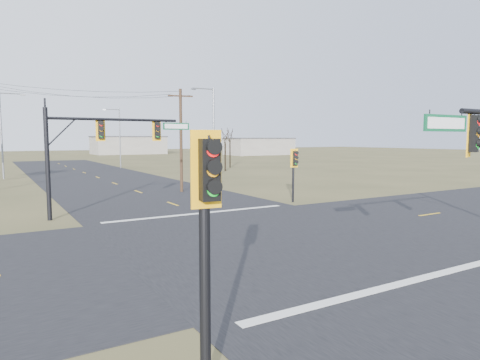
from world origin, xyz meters
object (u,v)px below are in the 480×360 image
Objects in this scene: pedestal_signal_ne at (295,163)px; streetlight_a at (212,128)px; pedestal_signal_sw at (208,209)px; streetlight_b at (119,135)px; utility_pole_near at (181,139)px; bare_tree_c at (225,136)px; streetlight_c at (3,130)px; bare_tree_d at (230,134)px; mast_arm_far at (104,139)px.

streetlight_a is (3.58, 20.30, 3.00)m from pedestal_signal_ne.
streetlight_b is at bearing 83.08° from pedestal_signal_sw.
bare_tree_c is at bearing 52.29° from utility_pole_near.
streetlight_c reaches higher than streetlight_b.
utility_pole_near reaches higher than pedestal_signal_sw.
bare_tree_c is (11.56, -13.31, -0.15)m from streetlight_b.
streetlight_a is 1.14× the size of streetlight_b.
pedestal_signal_sw is at bearing -81.58° from streetlight_c.
bare_tree_c is 7.36m from bare_tree_d.
streetlight_a is 23.69m from streetlight_c.
pedestal_signal_sw is 0.75× the size of bare_tree_c.
bare_tree_c is at bearing 67.60° from pedestal_signal_sw.
bare_tree_c is at bearing -27.82° from streetlight_b.
streetlight_c is at bearing 98.31° from pedestal_signal_sw.
mast_arm_far is 1.82× the size of pedestal_signal_sw.
pedestal_signal_ne is 0.42× the size of streetlight_b.
bare_tree_d is (18.92, 25.13, 0.74)m from utility_pole_near.
utility_pole_near is 24.11m from bare_tree_c.
pedestal_signal_ne is 0.37× the size of streetlight_a.
pedestal_signal_sw is at bearing -82.25° from streetlight_b.
utility_pole_near is 24.87m from streetlight_c.
utility_pole_near is at bearing 74.61° from pedestal_signal_sw.
utility_pole_near is at bearing 55.58° from mast_arm_far.
streetlight_b is 19.41m from streetlight_c.
streetlight_b reaches higher than pedestal_signal_ne.
bare_tree_c reaches higher than pedestal_signal_ne.
mast_arm_far is 42.20m from streetlight_b.
streetlight_c is at bearing 131.40° from streetlight_a.
streetlight_a reaches higher than utility_pole_near.
pedestal_signal_ne is 0.44× the size of utility_pole_near.
utility_pole_near is at bearing -127.71° from bare_tree_c.
streetlight_a is 22.53m from streetlight_b.
streetlight_b is at bearing 116.55° from pedestal_signal_ne.
streetlight_a is (8.27, 10.44, 1.28)m from utility_pole_near.
streetlight_a is at bearing 59.46° from mast_arm_far.
bare_tree_d is at bearing 32.84° from streetlight_a.
streetlight_c is (-17.45, 31.19, 2.67)m from pedestal_signal_ne.
streetlight_b is 1.39× the size of bare_tree_d.
mast_arm_far is 0.84× the size of streetlight_a.
pedestal_signal_ne is 0.40× the size of streetlight_c.
mast_arm_far is 1.37× the size of bare_tree_c.
mast_arm_far is at bearing -162.73° from pedestal_signal_ne.
utility_pole_near reaches higher than pedestal_signal_ne.
pedestal_signal_sw is 49.32m from streetlight_c.
pedestal_signal_sw is (-15.93, -18.06, 0.55)m from pedestal_signal_ne.
utility_pole_near is 1.38× the size of bare_tree_c.
streetlight_c is at bearing -173.17° from bare_tree_d.
bare_tree_c is (6.48, 8.63, -0.86)m from streetlight_a.
pedestal_signal_sw is at bearing -106.92° from pedestal_signal_ne.
streetlight_a reaches higher than streetlight_c.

